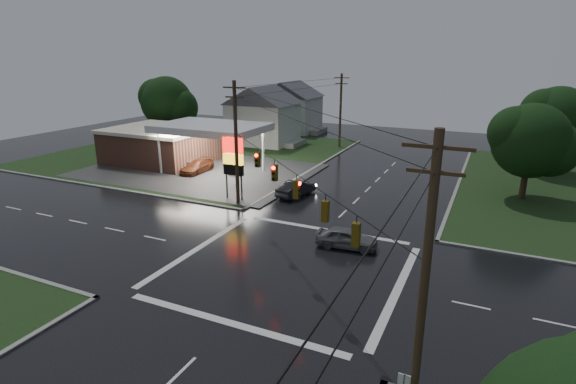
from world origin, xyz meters
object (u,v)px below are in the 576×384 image
at_px(tree_ne_near, 532,141).
at_px(car_crossing, 347,238).
at_px(utility_pole_nw, 236,142).
at_px(tree_ne_far, 559,119).
at_px(utility_pole_n, 341,110).
at_px(tree_nw_behind, 168,102).
at_px(utility_pole_se, 424,283).
at_px(car_north, 296,188).
at_px(pylon_sign, 233,158).
at_px(house_far, 291,106).
at_px(gas_station, 168,143).
at_px(house_near, 263,114).
at_px(car_pump, 197,167).

distance_m(tree_ne_near, car_crossing, 21.61).
height_order(utility_pole_nw, tree_ne_far, utility_pole_nw).
relative_size(utility_pole_n, tree_nw_behind, 1.05).
height_order(utility_pole_nw, tree_ne_near, utility_pole_nw).
bearing_deg(tree_nw_behind, utility_pole_nw, -40.10).
xyz_separation_m(utility_pole_nw, utility_pole_se, (19.00, -19.00, 0.00)).
xyz_separation_m(utility_pole_se, car_north, (-15.22, 23.47, -4.97)).
height_order(utility_pole_nw, utility_pole_se, same).
relative_size(car_north, car_crossing, 1.05).
height_order(tree_nw_behind, tree_ne_near, tree_nw_behind).
xyz_separation_m(utility_pole_nw, utility_pole_n, (0.00, 28.50, -0.25)).
bearing_deg(tree_ne_far, pylon_sign, -139.65).
xyz_separation_m(tree_nw_behind, tree_ne_near, (47.98, -8.00, -0.62)).
bearing_deg(car_north, utility_pole_n, -68.28).
bearing_deg(house_far, utility_pole_nw, -72.08).
xyz_separation_m(gas_station, house_far, (3.73, 28.30, 1.86)).
bearing_deg(tree_ne_near, utility_pole_se, -98.38).
height_order(tree_nw_behind, car_crossing, tree_nw_behind).
distance_m(utility_pole_nw, utility_pole_se, 26.87).
distance_m(house_near, tree_ne_far, 38.19).
distance_m(house_near, tree_ne_near, 37.80).
bearing_deg(car_pump, utility_pole_n, 63.55).
height_order(utility_pole_n, car_pump, utility_pole_n).
relative_size(utility_pole_nw, car_crossing, 2.54).
distance_m(utility_pole_se, house_near, 54.77).
height_order(house_near, car_pump, house_near).
bearing_deg(pylon_sign, car_crossing, -24.98).
distance_m(tree_nw_behind, tree_ne_far, 51.15).
height_order(utility_pole_nw, tree_nw_behind, utility_pole_nw).
bearing_deg(car_north, house_near, -42.56).
distance_m(gas_station, utility_pole_n, 24.60).
bearing_deg(car_pump, tree_nw_behind, 137.32).
relative_size(house_near, car_north, 2.42).
bearing_deg(tree_ne_near, tree_nw_behind, 170.53).
xyz_separation_m(tree_ne_far, car_pump, (-36.74, -16.85, -5.45)).
bearing_deg(house_far, utility_pole_n, -38.77).
xyz_separation_m(house_near, car_crossing, (23.40, -31.53, -3.67)).
height_order(car_crossing, car_pump, car_crossing).
xyz_separation_m(house_far, tree_ne_near, (36.09, -26.01, 1.16)).
height_order(utility_pole_se, car_crossing, utility_pole_se).
bearing_deg(tree_nw_behind, utility_pole_se, -42.34).
height_order(tree_ne_far, car_crossing, tree_ne_far).
bearing_deg(house_far, car_pump, -85.63).
bearing_deg(utility_pole_n, car_crossing, -70.39).
bearing_deg(utility_pole_se, car_crossing, 116.78).
distance_m(utility_pole_n, house_far, 16.00).
height_order(house_far, tree_ne_near, tree_ne_near).
bearing_deg(car_crossing, car_pump, 54.21).
height_order(pylon_sign, car_pump, pylon_sign).
bearing_deg(gas_station, car_crossing, -28.44).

